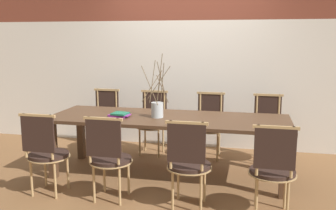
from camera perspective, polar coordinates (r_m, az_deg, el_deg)
The scene contains 13 objects.
ground_plane at distance 4.80m, azimuth 0.00°, elevation -10.63°, with size 16.00×16.00×0.00m, color brown.
wall_rear at distance 5.86m, azimuth 3.05°, elevation 9.15°, with size 12.00×0.06×3.20m.
dining_table at distance 4.60m, azimuth 0.00°, elevation -2.84°, with size 2.93×0.99×0.75m.
chair_near_leftend at distance 4.29m, azimuth -18.09°, elevation -6.69°, with size 0.46×0.46×0.93m.
chair_near_left at distance 3.98m, azimuth -8.96°, elevation -7.62°, with size 0.46×0.46×0.93m.
chair_near_center at distance 3.76m, azimuth 3.14°, elevation -8.57°, with size 0.46×0.46×0.93m.
chair_near_right at distance 3.72m, azimuth 15.70°, elevation -9.14°, with size 0.46×0.46×0.93m.
chair_far_leftend at distance 5.79m, azimuth -9.70°, elevation -2.00°, with size 0.46×0.46×0.93m.
chair_far_left at distance 5.55m, azimuth -2.39°, elevation -2.39°, with size 0.46×0.46×0.93m.
chair_far_center at distance 5.40m, azimuth 6.31°, elevation -2.81°, with size 0.46×0.46×0.93m.
chair_far_right at distance 5.37m, azimuth 14.90°, elevation -3.16°, with size 0.46×0.46×0.93m.
vase_centerpiece at distance 4.55m, azimuth -1.65°, elevation -0.49°, with size 0.34×0.38×0.77m.
book_stack at distance 4.63m, azimuth -7.39°, elevation -1.49°, with size 0.26×0.20×0.05m.
Camera 1 is at (0.98, -4.37, 1.70)m, focal length 40.00 mm.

